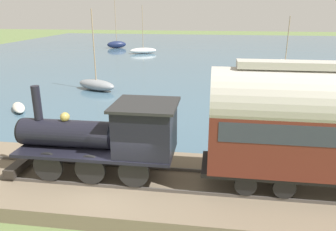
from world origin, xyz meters
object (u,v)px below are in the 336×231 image
at_px(sailboat_blue, 284,69).
at_px(rowboat_off_pier, 232,128).
at_px(rowboat_far_out, 19,107).
at_px(sailboat_gray, 96,84).
at_px(sailboat_white, 143,50).
at_px(steam_locomotive, 112,134).
at_px(sailboat_navy, 117,44).
at_px(rowboat_mid_harbor, 261,103).

distance_m(sailboat_blue, rowboat_off_pier, 19.71).
bearing_deg(rowboat_far_out, sailboat_gray, 26.55).
bearing_deg(rowboat_off_pier, sailboat_blue, -18.32).
bearing_deg(sailboat_white, steam_locomotive, 168.76).
distance_m(sailboat_white, rowboat_off_pier, 36.22).
height_order(sailboat_navy, rowboat_mid_harbor, sailboat_navy).
xyz_separation_m(sailboat_navy, rowboat_mid_harbor, (-35.10, -21.43, -0.41)).
xyz_separation_m(sailboat_blue, sailboat_gray, (-9.76, 17.76, -0.12)).
bearing_deg(sailboat_gray, sailboat_blue, -38.82).
relative_size(steam_locomotive, rowboat_off_pier, 3.16).
xyz_separation_m(steam_locomotive, rowboat_far_out, (9.29, 9.86, -2.15)).
xyz_separation_m(sailboat_white, rowboat_mid_harbor, (-28.22, -14.99, -0.21)).
distance_m(sailboat_navy, sailboat_gray, 32.86).
relative_size(sailboat_blue, sailboat_gray, 0.90).
height_order(rowboat_far_out, rowboat_mid_harbor, rowboat_mid_harbor).
xyz_separation_m(sailboat_blue, rowboat_off_pier, (-18.65, 6.38, -0.36)).
relative_size(steam_locomotive, rowboat_mid_harbor, 2.86).
height_order(sailboat_gray, rowboat_far_out, sailboat_gray).
distance_m(steam_locomotive, sailboat_navy, 49.97).
bearing_deg(sailboat_blue, rowboat_off_pier, -173.28).
relative_size(sailboat_white, rowboat_mid_harbor, 3.23).
bearing_deg(rowboat_off_pier, rowboat_mid_harbor, -21.73).
bearing_deg(steam_locomotive, sailboat_gray, 22.28).
bearing_deg(sailboat_gray, sailboat_white, 25.25).
height_order(sailboat_blue, rowboat_off_pier, sailboat_blue).
xyz_separation_m(rowboat_off_pier, rowboat_mid_harbor, (5.73, -2.35, -0.01)).
relative_size(sailboat_white, rowboat_off_pier, 3.57).
relative_size(steam_locomotive, sailboat_white, 0.88).
height_order(sailboat_white, rowboat_mid_harbor, sailboat_white).
height_order(sailboat_gray, rowboat_off_pier, sailboat_gray).
bearing_deg(rowboat_far_out, steam_locomotive, -80.04).
bearing_deg(rowboat_off_pier, sailboat_white, 20.98).
xyz_separation_m(steam_locomotive, sailboat_blue, (25.69, -11.24, -1.73)).
height_order(rowboat_off_pier, rowboat_mid_harbor, rowboat_off_pier).
relative_size(rowboat_off_pier, rowboat_mid_harbor, 0.90).
bearing_deg(rowboat_mid_harbor, steam_locomotive, 137.99).
relative_size(sailboat_navy, rowboat_mid_harbor, 3.95).
xyz_separation_m(sailboat_blue, rowboat_mid_harbor, (-12.92, 4.03, -0.36)).
height_order(sailboat_white, sailboat_blue, sailboat_white).
distance_m(sailboat_white, rowboat_mid_harbor, 31.95).
height_order(sailboat_blue, rowboat_far_out, sailboat_blue).
bearing_deg(sailboat_gray, rowboat_mid_harbor, -80.55).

